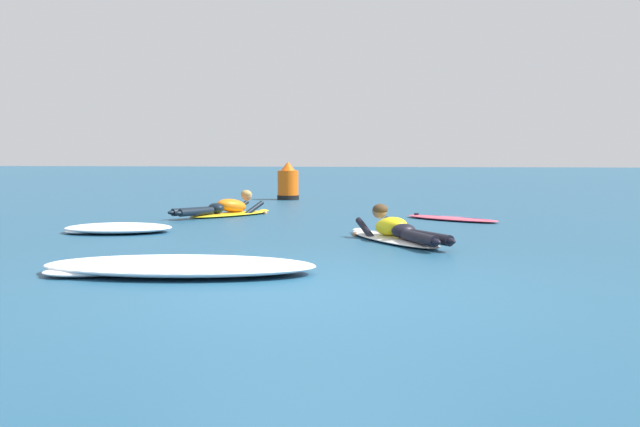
# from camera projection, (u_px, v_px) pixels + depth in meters

# --- Properties ---
(ground_plane) EXTENTS (120.00, 120.00, 0.00)m
(ground_plane) POSITION_uv_depth(u_px,v_px,m) (391.00, 209.00, 16.34)
(ground_plane) COLOR navy
(surfer_near) EXTENTS (1.72, 2.48, 0.54)m
(surfer_near) POSITION_uv_depth(u_px,v_px,m) (396.00, 232.00, 10.14)
(surfer_near) COLOR white
(surfer_near) RESTS_ON ground
(surfer_far) EXTENTS (1.62, 2.32, 0.53)m
(surfer_far) POSITION_uv_depth(u_px,v_px,m) (226.00, 209.00, 14.42)
(surfer_far) COLOR yellow
(surfer_far) RESTS_ON ground
(drifting_surfboard) EXTENTS (1.93, 1.63, 0.16)m
(drifting_surfboard) POSITION_uv_depth(u_px,v_px,m) (451.00, 218.00, 13.53)
(drifting_surfboard) COLOR #E54C66
(drifting_surfboard) RESTS_ON ground
(whitewater_front) EXTENTS (2.85, 1.45, 0.16)m
(whitewater_front) POSITION_uv_depth(u_px,v_px,m) (180.00, 266.00, 7.40)
(whitewater_front) COLOR white
(whitewater_front) RESTS_ON ground
(whitewater_mid_right) EXTENTS (1.80, 1.36, 0.14)m
(whitewater_mid_right) POSITION_uv_depth(u_px,v_px,m) (119.00, 228.00, 11.35)
(whitewater_mid_right) COLOR white
(whitewater_mid_right) RESTS_ON ground
(channel_marker_buoy) EXTENTS (0.58, 0.58, 1.02)m
(channel_marker_buoy) POSITION_uv_depth(u_px,v_px,m) (288.00, 185.00, 19.78)
(channel_marker_buoy) COLOR #EA5B0F
(channel_marker_buoy) RESTS_ON ground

